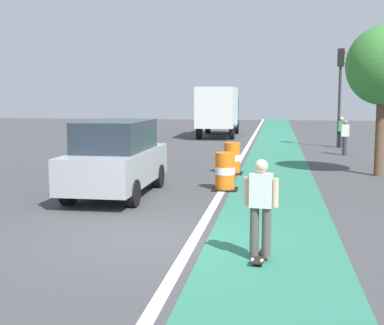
{
  "coord_description": "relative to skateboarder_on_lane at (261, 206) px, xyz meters",
  "views": [
    {
      "loc": [
        2.41,
        -9.53,
        2.72
      ],
      "look_at": [
        0.4,
        3.04,
        1.1
      ],
      "focal_mm": 49.59,
      "sensor_mm": 36.0,
      "label": 1
    }
  ],
  "objects": [
    {
      "name": "skateboarder_on_lane",
      "position": [
        0.0,
        0.0,
        0.0
      ],
      "size": [
        0.57,
        0.82,
        1.69
      ],
      "color": "black",
      "rests_on": "ground"
    },
    {
      "name": "delivery_truck_down_block",
      "position": [
        -3.58,
        26.48,
        0.94
      ],
      "size": [
        2.47,
        7.64,
        3.23
      ],
      "color": "silver",
      "rests_on": "ground"
    },
    {
      "name": "traffic_barrel_mid",
      "position": [
        -1.28,
        9.74,
        -0.38
      ],
      "size": [
        0.73,
        0.73,
        1.09
      ],
      "color": "orange",
      "rests_on": "ground"
    },
    {
      "name": "street_tree_sidewalk",
      "position": [
        3.66,
        10.04,
        2.76
      ],
      "size": [
        2.4,
        2.4,
        5.0
      ],
      "color": "brown",
      "rests_on": "ground"
    },
    {
      "name": "traffic_barrel_front",
      "position": [
        -1.21,
        6.48,
        -0.38
      ],
      "size": [
        0.73,
        0.73,
        1.09
      ],
      "color": "orange",
      "rests_on": "ground"
    },
    {
      "name": "traffic_light_corner",
      "position": [
        3.43,
        19.94,
        2.59
      ],
      "size": [
        0.41,
        0.32,
        5.1
      ],
      "color": "#2D2D2D",
      "rests_on": "ground"
    },
    {
      "name": "pedestrian_waiting",
      "position": [
        3.56,
        19.87,
        -0.05
      ],
      "size": [
        0.34,
        0.2,
        1.61
      ],
      "color": "#33333D",
      "rests_on": "ground"
    },
    {
      "name": "pedestrian_crossing",
      "position": [
        3.31,
        16.3,
        -0.05
      ],
      "size": [
        0.34,
        0.2,
        1.61
      ],
      "color": "#33333D",
      "rests_on": "ground"
    },
    {
      "name": "lane_divider_stripe",
      "position": [
        -1.28,
        12.96,
        -0.91
      ],
      "size": [
        0.2,
        80.0,
        0.01
      ],
      "primitive_type": "cube",
      "color": "silver",
      "rests_on": "ground"
    },
    {
      "name": "parked_suv_nearest",
      "position": [
        -4.06,
        5.21,
        0.12
      ],
      "size": [
        1.93,
        4.6,
        2.04
      ],
      "color": "#9EA0A5",
      "rests_on": "ground"
    },
    {
      "name": "bike_lane_strip",
      "position": [
        0.22,
        12.96,
        -0.91
      ],
      "size": [
        2.5,
        80.0,
        0.01
      ],
      "primitive_type": "cube",
      "color": "#2D755B",
      "rests_on": "ground"
    },
    {
      "name": "ground_plane",
      "position": [
        -2.18,
        0.96,
        -0.91
      ],
      "size": [
        100.0,
        100.0,
        0.0
      ],
      "primitive_type": "plane",
      "color": "#424244"
    }
  ]
}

